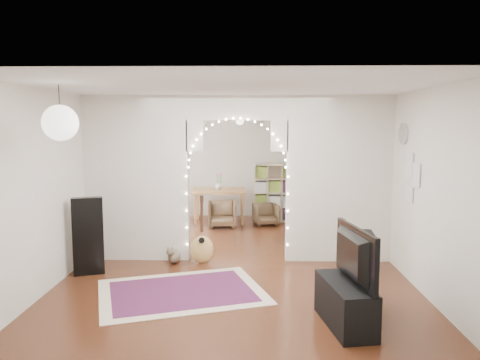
{
  "coord_description": "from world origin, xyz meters",
  "views": [
    {
      "loc": [
        0.22,
        -7.58,
        2.23
      ],
      "look_at": [
        0.04,
        0.3,
        1.29
      ],
      "focal_mm": 35.0,
      "sensor_mm": 36.0,
      "label": 1
    }
  ],
  "objects_px": {
    "bookcase": "(282,193)",
    "dining_table": "(219,193)",
    "dining_chair_right": "(222,214)",
    "dining_chair_left": "(266,214)",
    "acoustic_guitar": "(202,238)",
    "media_console": "(345,304)",
    "floor_speaker": "(356,270)"
  },
  "relations": [
    {
      "from": "media_console",
      "to": "bookcase",
      "type": "relative_size",
      "value": 0.75
    },
    {
      "from": "media_console",
      "to": "dining_table",
      "type": "xyz_separation_m",
      "value": [
        -1.77,
        5.53,
        0.43
      ]
    },
    {
      "from": "bookcase",
      "to": "acoustic_guitar",
      "type": "bearing_deg",
      "value": -92.97
    },
    {
      "from": "dining_chair_left",
      "to": "dining_chair_right",
      "type": "relative_size",
      "value": 0.85
    },
    {
      "from": "bookcase",
      "to": "dining_table",
      "type": "height_order",
      "value": "bookcase"
    },
    {
      "from": "dining_chair_right",
      "to": "media_console",
      "type": "bearing_deg",
      "value": -76.72
    },
    {
      "from": "media_console",
      "to": "bookcase",
      "type": "height_order",
      "value": "bookcase"
    },
    {
      "from": "acoustic_guitar",
      "to": "media_console",
      "type": "xyz_separation_m",
      "value": [
        1.83,
        -2.32,
        -0.16
      ]
    },
    {
      "from": "bookcase",
      "to": "dining_chair_right",
      "type": "relative_size",
      "value": 2.17
    },
    {
      "from": "acoustic_guitar",
      "to": "dining_table",
      "type": "bearing_deg",
      "value": 72.88
    },
    {
      "from": "media_console",
      "to": "dining_chair_right",
      "type": "height_order",
      "value": "dining_chair_right"
    },
    {
      "from": "dining_chair_left",
      "to": "dining_chair_right",
      "type": "bearing_deg",
      "value": -179.84
    },
    {
      "from": "floor_speaker",
      "to": "acoustic_guitar",
      "type": "bearing_deg",
      "value": 144.71
    },
    {
      "from": "bookcase",
      "to": "floor_speaker",
      "type": "bearing_deg",
      "value": -62.88
    },
    {
      "from": "bookcase",
      "to": "dining_chair_left",
      "type": "distance_m",
      "value": 0.71
    },
    {
      "from": "bookcase",
      "to": "dining_table",
      "type": "distance_m",
      "value": 1.45
    },
    {
      "from": "dining_chair_right",
      "to": "floor_speaker",
      "type": "bearing_deg",
      "value": -72.32
    },
    {
      "from": "dining_chair_left",
      "to": "media_console",
      "type": "bearing_deg",
      "value": -95.58
    },
    {
      "from": "floor_speaker",
      "to": "dining_table",
      "type": "relative_size",
      "value": 0.77
    },
    {
      "from": "dining_chair_right",
      "to": "bookcase",
      "type": "bearing_deg",
      "value": 21.05
    },
    {
      "from": "dining_chair_right",
      "to": "dining_table",
      "type": "bearing_deg",
      "value": 96.11
    },
    {
      "from": "dining_table",
      "to": "dining_chair_right",
      "type": "relative_size",
      "value": 2.0
    },
    {
      "from": "bookcase",
      "to": "dining_chair_right",
      "type": "xyz_separation_m",
      "value": [
        -1.34,
        -0.66,
        -0.39
      ]
    },
    {
      "from": "floor_speaker",
      "to": "media_console",
      "type": "bearing_deg",
      "value": -108.04
    },
    {
      "from": "media_console",
      "to": "bookcase",
      "type": "bearing_deg",
      "value": 84.12
    },
    {
      "from": "dining_chair_right",
      "to": "acoustic_guitar",
      "type": "bearing_deg",
      "value": -98.4
    },
    {
      "from": "dining_table",
      "to": "dining_chair_right",
      "type": "distance_m",
      "value": 0.64
    },
    {
      "from": "dining_chair_left",
      "to": "dining_table",
      "type": "bearing_deg",
      "value": 153.16
    },
    {
      "from": "floor_speaker",
      "to": "bookcase",
      "type": "relative_size",
      "value": 0.71
    },
    {
      "from": "floor_speaker",
      "to": "dining_table",
      "type": "height_order",
      "value": "floor_speaker"
    },
    {
      "from": "dining_table",
      "to": "acoustic_guitar",
      "type": "bearing_deg",
      "value": -93.33
    },
    {
      "from": "dining_table",
      "to": "bookcase",
      "type": "bearing_deg",
      "value": 4.53
    }
  ]
}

